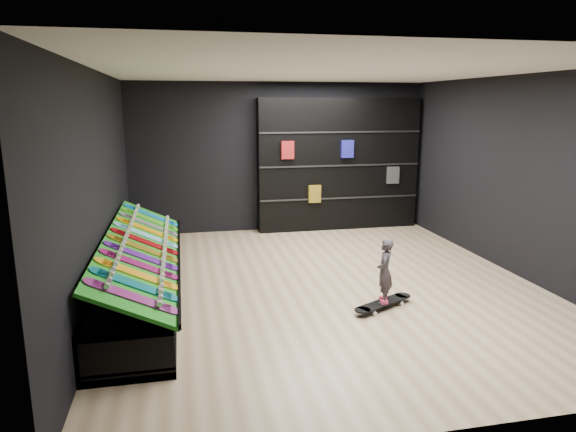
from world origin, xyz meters
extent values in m
cube|color=tan|center=(0.00, 0.00, 0.00)|extent=(6.00, 7.00, 0.01)
cube|color=white|center=(0.00, 0.00, 3.00)|extent=(6.00, 7.00, 0.01)
cube|color=black|center=(0.00, 3.50, 1.50)|extent=(6.00, 0.02, 3.00)
cube|color=black|center=(0.00, -3.50, 1.50)|extent=(6.00, 0.02, 3.00)
cube|color=black|center=(-3.00, 0.00, 1.50)|extent=(0.02, 7.00, 3.00)
cube|color=black|center=(3.00, 0.00, 1.50)|extent=(0.02, 7.00, 3.00)
cube|color=#136E11|center=(-2.50, 0.00, 0.71)|extent=(0.92, 4.50, 0.46)
cube|color=black|center=(1.22, 3.32, 1.34)|extent=(3.36, 0.39, 2.69)
imported|color=black|center=(0.49, -1.01, 0.34)|extent=(0.20, 0.23, 0.50)
camera|label=1|loc=(-1.97, -6.81, 2.57)|focal=32.00mm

